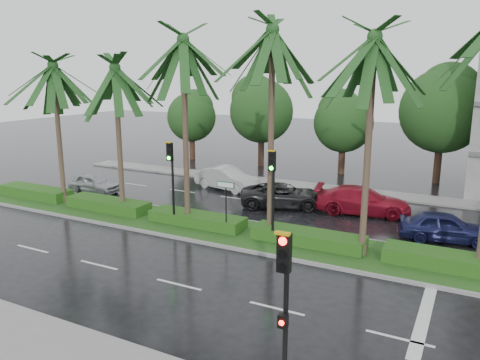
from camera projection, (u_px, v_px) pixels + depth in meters
The scene contains 17 objects.
ground at pixel (240, 243), 21.94m from camera, with size 120.00×120.00×0.00m, color black.
near_sidewalk at pixel (73, 355), 13.09m from camera, with size 40.00×2.40×0.12m, color slate.
far_sidewalk at pixel (319, 187), 32.32m from camera, with size 40.00×2.00×0.12m, color slate.
median at pixel (249, 235), 22.79m from camera, with size 36.00×4.00×0.15m.
hedge at pixel (249, 228), 22.70m from camera, with size 35.20×1.40×0.60m.
lane_markings at pixel (297, 257), 20.21m from camera, with size 34.00×13.06×0.01m.
palm_row at pixel (226, 59), 21.50m from camera, with size 26.30×4.20×10.59m.
signal_near at pixel (284, 312), 10.56m from camera, with size 0.34×0.45×4.36m.
signal_median_left at pixel (171, 171), 23.32m from camera, with size 0.34×0.42×4.36m.
signal_median_right at pixel (273, 183), 20.86m from camera, with size 0.34×0.42×4.36m.
street_sign at pixel (226, 194), 22.33m from camera, with size 0.95×0.09×2.60m.
bg_trees at pixel (366, 112), 35.34m from camera, with size 32.80×5.93×8.57m.
car_silver at pixel (94, 183), 31.07m from camera, with size 3.69×1.48×1.26m, color #A6A7AD.
car_white at pixel (227, 179), 31.81m from camera, with size 4.69×1.63×1.54m, color #B1B1B1.
car_darkgrey at pixel (283, 195), 27.70m from camera, with size 5.05×2.33×1.40m, color black.
car_red at pixel (363, 201), 26.35m from camera, with size 5.27×2.14×1.53m, color maroon.
car_blue at pixel (445, 227), 22.04m from camera, with size 4.15×1.67×1.41m, color #191C4C.
Camera 1 is at (9.53, -18.40, 7.78)m, focal length 35.00 mm.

